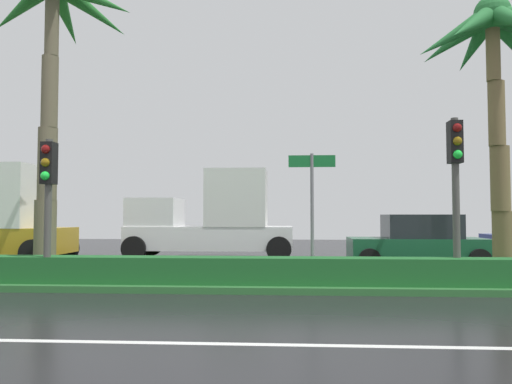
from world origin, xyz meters
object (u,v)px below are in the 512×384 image
object	(u,v)px
palm_tree_mid_left	(52,33)
box_truck_following	(213,219)
traffic_signal_median_right	(456,169)
car_in_traffic_leading	(418,242)
traffic_signal_median_left	(48,184)
palm_tree_centre_left	(494,54)
street_name_sign	(312,199)

from	to	relation	value
palm_tree_mid_left	box_truck_following	bearing A→B (deg)	61.95
traffic_signal_median_right	box_truck_following	xyz separation A→B (m)	(-6.71, 7.95, -1.19)
car_in_traffic_leading	traffic_signal_median_left	bearing A→B (deg)	29.29
traffic_signal_median_right	box_truck_following	distance (m)	10.47
palm_tree_centre_left	car_in_traffic_leading	bearing A→B (deg)	106.52
palm_tree_centre_left	street_name_sign	world-z (taller)	palm_tree_centre_left
traffic_signal_median_right	box_truck_following	bearing A→B (deg)	130.17
traffic_signal_median_left	traffic_signal_median_right	xyz separation A→B (m)	(9.23, 0.44, 0.32)
palm_tree_centre_left	traffic_signal_median_left	xyz separation A→B (m)	(-10.72, -1.86, -3.39)
palm_tree_centre_left	traffic_signal_median_left	size ratio (longest dim) A/B	2.18
traffic_signal_median_right	car_in_traffic_leading	distance (m)	5.35
traffic_signal_median_left	street_name_sign	world-z (taller)	traffic_signal_median_left
palm_tree_mid_left	box_truck_following	distance (m)	8.94
palm_tree_centre_left	traffic_signal_median_right	world-z (taller)	palm_tree_centre_left
box_truck_following	car_in_traffic_leading	world-z (taller)	box_truck_following
palm_tree_centre_left	car_in_traffic_leading	distance (m)	6.21
palm_tree_centre_left	box_truck_following	distance (m)	11.32
palm_tree_mid_left	car_in_traffic_leading	xyz separation A→B (m)	(10.61, 3.51, -5.82)
box_truck_following	car_in_traffic_leading	distance (m)	7.78
traffic_signal_median_left	palm_tree_centre_left	bearing A→B (deg)	9.86
box_truck_following	traffic_signal_median_left	bearing A→B (deg)	73.32
palm_tree_centre_left	box_truck_following	xyz separation A→B (m)	(-8.21, 6.53, -4.25)
traffic_signal_median_left	car_in_traffic_leading	world-z (taller)	traffic_signal_median_left
traffic_signal_median_left	street_name_sign	size ratio (longest dim) A/B	1.09
traffic_signal_median_right	street_name_sign	world-z (taller)	traffic_signal_median_right
street_name_sign	box_truck_following	xyz separation A→B (m)	(-3.50, 7.65, -0.53)
traffic_signal_median_right	car_in_traffic_leading	xyz separation A→B (m)	(0.44, 4.98, -1.91)
traffic_signal_median_left	traffic_signal_median_right	bearing A→B (deg)	2.72
palm_tree_centre_left	box_truck_following	world-z (taller)	palm_tree_centre_left
palm_tree_centre_left	street_name_sign	xyz separation A→B (m)	(-4.71, -1.12, -3.72)
car_in_traffic_leading	palm_tree_mid_left	bearing A→B (deg)	18.32
palm_tree_centre_left	car_in_traffic_leading	xyz separation A→B (m)	(-1.06, 3.56, -4.97)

